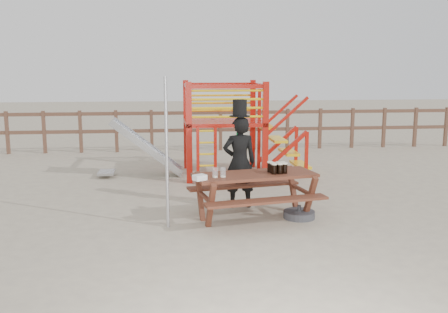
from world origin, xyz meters
TOP-DOWN VIEW (x-y plane):
  - ground at (0.00, 0.00)m, footprint 60.00×60.00m
  - back_fence at (0.00, 7.00)m, footprint 15.09×0.09m
  - playground_fort at (0.12, 3.58)m, footprint 4.71×1.84m
  - picnic_table at (0.31, 0.13)m, footprint 2.12×1.64m
  - man_with_hat at (0.17, 0.86)m, footprint 0.59×0.41m
  - metal_pole at (-1.06, -0.14)m, footprint 0.05×0.05m
  - parasol_base at (1.03, 0.09)m, footprint 0.50×0.50m
  - paper_bag at (-0.58, -0.25)m, footprint 0.23×0.21m
  - stout_pints at (0.67, 0.12)m, footprint 0.29×0.26m
  - empty_glasses at (-0.28, -0.09)m, footprint 0.20×0.09m

SIDE VIEW (x-z plane):
  - ground at x=0.00m, z-range 0.00..0.00m
  - parasol_base at x=1.03m, z-range -0.05..0.16m
  - picnic_table at x=0.31m, z-range 0.10..0.83m
  - back_fence at x=0.00m, z-range 0.14..1.34m
  - paper_bag at x=-0.58m, z-range 0.74..0.82m
  - empty_glasses at x=-0.28m, z-range 0.73..0.88m
  - stout_pints at x=0.67m, z-range 0.74..0.91m
  - man_with_hat at x=0.17m, z-range -0.10..1.76m
  - playground_fort at x=0.12m, z-range 0.02..2.12m
  - metal_pole at x=-1.06m, z-range 0.00..2.25m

